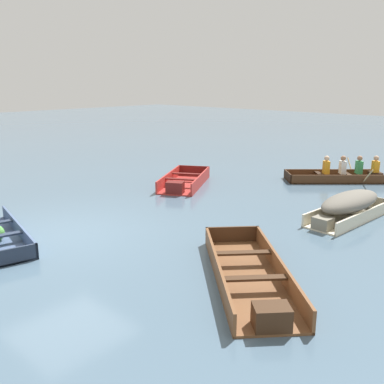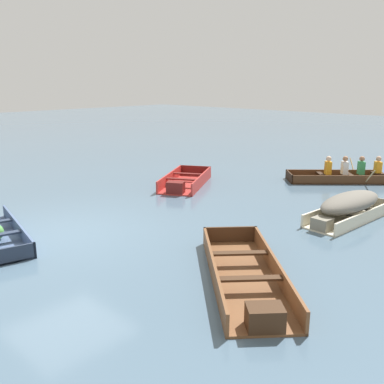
{
  "view_description": "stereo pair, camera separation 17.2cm",
  "coord_description": "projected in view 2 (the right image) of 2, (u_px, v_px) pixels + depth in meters",
  "views": [
    {
      "loc": [
        8.35,
        -4.73,
        3.36
      ],
      "look_at": [
        0.49,
        3.79,
        0.35
      ],
      "focal_mm": 40.0,
      "sensor_mm": 36.0,
      "label": 1
    },
    {
      "loc": [
        8.47,
        -4.62,
        3.36
      ],
      "look_at": [
        0.49,
        3.79,
        0.35
      ],
      "focal_mm": 40.0,
      "sensor_mm": 36.0,
      "label": 2
    }
  ],
  "objects": [
    {
      "name": "skiff_cream_mid_moored",
      "position": [
        350.0,
        205.0,
        10.59
      ],
      "size": [
        1.13,
        2.92,
        0.68
      ],
      "color": "beige",
      "rests_on": "ground"
    },
    {
      "name": "skiff_wooden_brown_far_moored",
      "position": [
        246.0,
        277.0,
        7.28
      ],
      "size": [
        3.34,
        3.23,
        0.37
      ],
      "color": "brown",
      "rests_on": "ground"
    },
    {
      "name": "skiff_red_near_moored",
      "position": [
        185.0,
        182.0,
        14.09
      ],
      "size": [
        2.39,
        3.01,
        0.39
      ],
      "color": "#AD2D28",
      "rests_on": "ground"
    },
    {
      "name": "ground_plane",
      "position": [
        62.0,
        233.0,
        9.73
      ],
      "size": [
        80.0,
        80.0,
        0.0
      ],
      "primitive_type": "plane",
      "color": "slate"
    },
    {
      "name": "rowboat_dark_varnish_with_crew",
      "position": [
        343.0,
        175.0,
        14.77
      ],
      "size": [
        3.09,
        2.97,
        0.88
      ],
      "color": "#4C2D19",
      "rests_on": "ground"
    }
  ]
}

